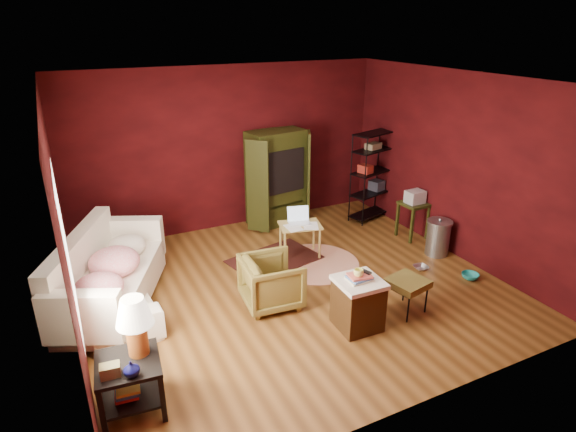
# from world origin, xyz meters

# --- Properties ---
(room) EXTENTS (5.54, 5.04, 2.84)m
(room) POSITION_xyz_m (-0.04, -0.01, 1.40)
(room) COLOR brown
(room) RESTS_ON ground
(sofa) EXTENTS (0.68, 2.04, 0.79)m
(sofa) POSITION_xyz_m (-2.32, 0.57, 0.39)
(sofa) COLOR white
(sofa) RESTS_ON ground
(armchair) EXTENTS (0.73, 0.77, 0.73)m
(armchair) POSITION_xyz_m (-0.46, -0.25, 0.37)
(armchair) COLOR black
(armchair) RESTS_ON ground
(pet_bowl_steel) EXTENTS (0.22, 0.07, 0.22)m
(pet_bowl_steel) POSITION_xyz_m (1.93, -0.38, 0.11)
(pet_bowl_steel) COLOR silver
(pet_bowl_steel) RESTS_ON ground
(pet_bowl_turquoise) EXTENTS (0.25, 0.08, 0.25)m
(pet_bowl_turquoise) POSITION_xyz_m (2.38, -0.91, 0.12)
(pet_bowl_turquoise) COLOR teal
(pet_bowl_turquoise) RESTS_ON ground
(vase) EXTENTS (0.19, 0.19, 0.14)m
(vase) POSITION_xyz_m (-2.40, -1.55, 0.62)
(vase) COLOR #0B0C39
(vase) RESTS_ON side_table
(mug) EXTENTS (0.13, 0.11, 0.12)m
(mug) POSITION_xyz_m (0.23, -1.18, 0.77)
(mug) COLOR #FFFB7C
(mug) RESTS_ON hamper
(side_table) EXTENTS (0.63, 0.63, 1.15)m
(side_table) POSITION_xyz_m (-2.34, -1.29, 0.69)
(side_table) COLOR black
(side_table) RESTS_ON ground
(sofa_cushions) EXTENTS (1.70, 2.38, 0.93)m
(sofa_cushions) POSITION_xyz_m (-2.37, 0.59, 0.46)
(sofa_cushions) COLOR white
(sofa_cushions) RESTS_ON sofa
(hamper) EXTENTS (0.54, 0.54, 0.73)m
(hamper) POSITION_xyz_m (0.26, -1.16, 0.33)
(hamper) COLOR #482910
(hamper) RESTS_ON ground
(footstool) EXTENTS (0.52, 0.52, 0.45)m
(footstool) POSITION_xyz_m (1.01, -1.15, 0.39)
(footstool) COLOR black
(footstool) RESTS_ON ground
(rug_round) EXTENTS (1.53, 1.53, 0.01)m
(rug_round) POSITION_xyz_m (0.60, 0.48, 0.01)
(rug_round) COLOR #F2E3CA
(rug_round) RESTS_ON ground
(rug_oriental) EXTENTS (1.48, 1.14, 0.01)m
(rug_oriental) POSITION_xyz_m (0.09, 0.86, 0.02)
(rug_oriental) COLOR #4B1914
(rug_oriental) RESTS_ON ground
(laptop_desk) EXTENTS (0.72, 0.61, 0.78)m
(laptop_desk) POSITION_xyz_m (0.51, 0.83, 0.48)
(laptop_desk) COLOR #D3B760
(laptop_desk) RESTS_ON ground
(tv_armoire) EXTENTS (1.32, 0.83, 1.70)m
(tv_armoire) POSITION_xyz_m (0.77, 2.21, 0.88)
(tv_armoire) COLOR #2E300D
(tv_armoire) RESTS_ON ground
(wire_shelving) EXTENTS (0.86, 0.55, 1.63)m
(wire_shelving) POSITION_xyz_m (2.41, 1.64, 0.89)
(wire_shelving) COLOR black
(wire_shelving) RESTS_ON ground
(small_stand) EXTENTS (0.44, 0.44, 0.84)m
(small_stand) POSITION_xyz_m (2.56, 0.60, 0.63)
(small_stand) COLOR #2E300D
(small_stand) RESTS_ON ground
(trash_can) EXTENTS (0.49, 0.49, 0.62)m
(trash_can) POSITION_xyz_m (2.49, -0.09, 0.29)
(trash_can) COLOR #94979B
(trash_can) RESTS_ON ground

